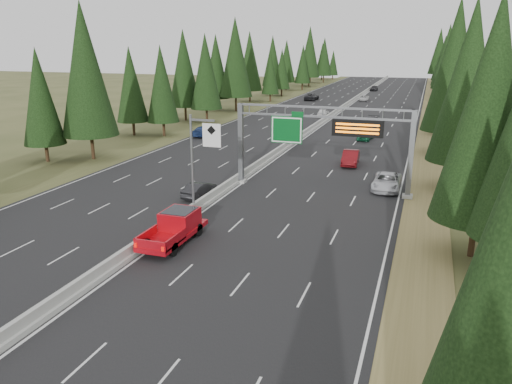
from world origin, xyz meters
TOP-DOWN VIEW (x-y plane):
  - road at (0.00, 80.00)m, footprint 32.00×260.00m
  - shoulder_right at (17.80, 80.00)m, footprint 3.60×260.00m
  - shoulder_left at (-17.80, 80.00)m, footprint 3.60×260.00m
  - median_barrier at (0.00, 80.00)m, footprint 0.70×260.00m
  - sign_gantry at (8.92, 34.88)m, footprint 16.75×0.98m
  - hov_sign_pole at (0.58, 24.97)m, footprint 2.80×0.50m
  - tree_row_right at (21.89, 70.26)m, footprint 12.26×243.22m
  - tree_row_left at (-22.02, 75.11)m, footprint 11.03×240.30m
  - silver_minivan at (14.19, 37.16)m, footprint 2.54×5.48m
  - red_pickup at (1.50, 19.25)m, footprint 2.29×6.41m
  - car_ahead_green at (9.08, 62.39)m, footprint 2.17×4.55m
  - car_ahead_dkred at (9.41, 46.20)m, footprint 2.07×5.08m
  - car_ahead_dkgrey at (8.62, 74.75)m, footprint 2.29×5.55m
  - car_ahead_white at (2.30, 114.66)m, footprint 2.50×4.95m
  - car_ahead_far at (1.50, 143.77)m, footprint 2.11×4.72m
  - car_onc_near at (-1.50, 29.25)m, footprint 1.83×4.19m
  - car_onc_blue at (-13.96, 57.70)m, footprint 2.65×5.42m
  - car_onc_white at (-1.50, 84.22)m, footprint 1.81×4.40m
  - car_onc_far at (-10.17, 112.31)m, footprint 2.77×5.95m

SIDE VIEW (x-z plane):
  - shoulder_right at x=17.80m, z-range 0.00..0.06m
  - shoulder_left at x=-17.80m, z-range 0.00..0.06m
  - road at x=0.00m, z-range 0.00..0.08m
  - median_barrier at x=0.00m, z-range -0.01..0.84m
  - car_onc_near at x=-1.50m, z-range 0.08..1.42m
  - car_ahead_white at x=2.30m, z-range 0.08..1.42m
  - car_onc_white at x=-1.50m, z-range 0.08..1.57m
  - car_ahead_green at x=9.08m, z-range 0.08..1.58m
  - car_onc_blue at x=-13.96m, z-range 0.08..1.60m
  - silver_minivan at x=14.19m, z-range 0.08..1.60m
  - car_ahead_far at x=1.50m, z-range 0.08..1.66m
  - car_ahead_dkgrey at x=8.62m, z-range 0.08..1.68m
  - car_ahead_dkred at x=9.41m, z-range 0.08..1.72m
  - car_onc_far at x=-10.17m, z-range 0.08..1.73m
  - red_pickup at x=1.50m, z-range 0.19..2.28m
  - hov_sign_pole at x=0.58m, z-range 0.72..8.72m
  - sign_gantry at x=8.92m, z-range 1.37..9.17m
  - tree_row_left at x=-22.02m, z-range -0.50..18.46m
  - tree_row_right at x=21.89m, z-range -0.09..18.89m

